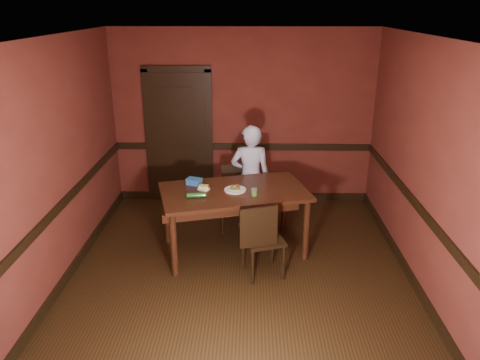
{
  "coord_description": "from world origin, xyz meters",
  "views": [
    {
      "loc": [
        0.13,
        -4.82,
        3.0
      ],
      "look_at": [
        0.0,
        0.35,
        1.05
      ],
      "focal_mm": 35.0,
      "sensor_mm": 36.0,
      "label": 1
    }
  ],
  "objects_px": {
    "person": "(250,178)",
    "food_tub": "(194,181)",
    "sandwich_plate": "(235,189)",
    "cheese_saucer": "(204,188)",
    "dining_table": "(234,221)",
    "chair_near": "(263,238)",
    "chair_far": "(234,200)",
    "sauce_jar": "(254,192)"
  },
  "relations": [
    {
      "from": "person",
      "to": "food_tub",
      "type": "relative_size",
      "value": 6.69
    },
    {
      "from": "person",
      "to": "cheese_saucer",
      "type": "relative_size",
      "value": 9.38
    },
    {
      "from": "cheese_saucer",
      "to": "chair_far",
      "type": "bearing_deg",
      "value": 58.19
    },
    {
      "from": "dining_table",
      "to": "food_tub",
      "type": "distance_m",
      "value": 0.71
    },
    {
      "from": "chair_near",
      "to": "sandwich_plate",
      "type": "bearing_deg",
      "value": -75.33
    },
    {
      "from": "chair_far",
      "to": "dining_table",
      "type": "bearing_deg",
      "value": -95.12
    },
    {
      "from": "sauce_jar",
      "to": "sandwich_plate",
      "type": "bearing_deg",
      "value": 146.76
    },
    {
      "from": "person",
      "to": "sauce_jar",
      "type": "bearing_deg",
      "value": 89.11
    },
    {
      "from": "person",
      "to": "chair_near",
      "type": "bearing_deg",
      "value": 92.96
    },
    {
      "from": "dining_table",
      "to": "food_tub",
      "type": "bearing_deg",
      "value": 145.6
    },
    {
      "from": "dining_table",
      "to": "chair_near",
      "type": "height_order",
      "value": "chair_near"
    },
    {
      "from": "person",
      "to": "sandwich_plate",
      "type": "bearing_deg",
      "value": 71.27
    },
    {
      "from": "dining_table",
      "to": "sauce_jar",
      "type": "distance_m",
      "value": 0.55
    },
    {
      "from": "chair_far",
      "to": "sauce_jar",
      "type": "distance_m",
      "value": 0.92
    },
    {
      "from": "cheese_saucer",
      "to": "sandwich_plate",
      "type": "bearing_deg",
      "value": -4.41
    },
    {
      "from": "chair_near",
      "to": "food_tub",
      "type": "relative_size",
      "value": 4.18
    },
    {
      "from": "dining_table",
      "to": "food_tub",
      "type": "xyz_separation_m",
      "value": [
        -0.52,
        0.18,
        0.46
      ]
    },
    {
      "from": "dining_table",
      "to": "chair_far",
      "type": "relative_size",
      "value": 1.97
    },
    {
      "from": "sandwich_plate",
      "to": "sauce_jar",
      "type": "xyz_separation_m",
      "value": [
        0.24,
        -0.15,
        0.02
      ]
    },
    {
      "from": "chair_far",
      "to": "food_tub",
      "type": "xyz_separation_m",
      "value": [
        -0.5,
        -0.42,
        0.43
      ]
    },
    {
      "from": "chair_near",
      "to": "person",
      "type": "xyz_separation_m",
      "value": [
        -0.16,
        1.26,
        0.28
      ]
    },
    {
      "from": "person",
      "to": "food_tub",
      "type": "xyz_separation_m",
      "value": [
        -0.72,
        -0.52,
        0.13
      ]
    },
    {
      "from": "cheese_saucer",
      "to": "food_tub",
      "type": "relative_size",
      "value": 0.71
    },
    {
      "from": "chair_far",
      "to": "person",
      "type": "xyz_separation_m",
      "value": [
        0.22,
        0.1,
        0.29
      ]
    },
    {
      "from": "chair_near",
      "to": "food_tub",
      "type": "distance_m",
      "value": 1.21
    },
    {
      "from": "chair_near",
      "to": "food_tub",
      "type": "bearing_deg",
      "value": -57.77
    },
    {
      "from": "food_tub",
      "to": "sandwich_plate",
      "type": "bearing_deg",
      "value": -0.5
    },
    {
      "from": "dining_table",
      "to": "sandwich_plate",
      "type": "bearing_deg",
      "value": -55.37
    },
    {
      "from": "person",
      "to": "sauce_jar",
      "type": "height_order",
      "value": "person"
    },
    {
      "from": "chair_far",
      "to": "person",
      "type": "distance_m",
      "value": 0.38
    },
    {
      "from": "sandwich_plate",
      "to": "cheese_saucer",
      "type": "xyz_separation_m",
      "value": [
        -0.4,
        0.03,
        0.0
      ]
    },
    {
      "from": "chair_near",
      "to": "sauce_jar",
      "type": "bearing_deg",
      "value": -92.23
    },
    {
      "from": "sandwich_plate",
      "to": "food_tub",
      "type": "bearing_deg",
      "value": 159.92
    },
    {
      "from": "food_tub",
      "to": "chair_near",
      "type": "bearing_deg",
      "value": -20.47
    },
    {
      "from": "sandwich_plate",
      "to": "food_tub",
      "type": "distance_m",
      "value": 0.57
    },
    {
      "from": "chair_far",
      "to": "cheese_saucer",
      "type": "distance_m",
      "value": 0.8
    },
    {
      "from": "dining_table",
      "to": "sandwich_plate",
      "type": "height_order",
      "value": "sandwich_plate"
    },
    {
      "from": "cheese_saucer",
      "to": "sauce_jar",
      "type": "bearing_deg",
      "value": -16.33
    },
    {
      "from": "chair_far",
      "to": "food_tub",
      "type": "height_order",
      "value": "food_tub"
    },
    {
      "from": "person",
      "to": "food_tub",
      "type": "distance_m",
      "value": 0.9
    },
    {
      "from": "cheese_saucer",
      "to": "dining_table",
      "type": "bearing_deg",
      "value": -2.64
    },
    {
      "from": "chair_near",
      "to": "sauce_jar",
      "type": "height_order",
      "value": "chair_near"
    }
  ]
}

